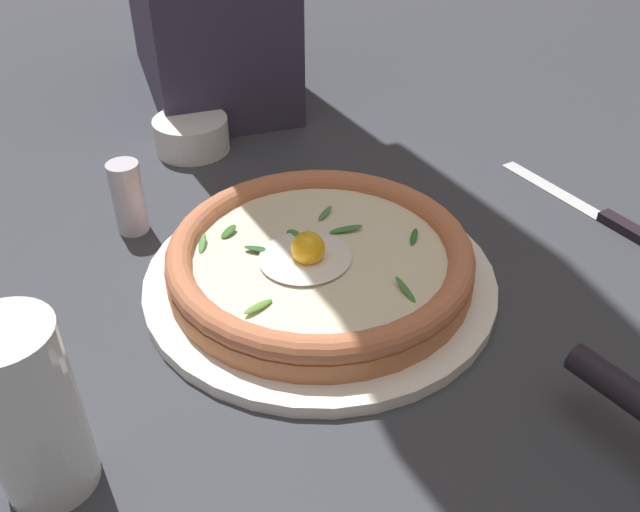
{
  "coord_description": "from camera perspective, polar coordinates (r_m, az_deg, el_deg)",
  "views": [
    {
      "loc": [
        0.28,
        0.37,
        0.39
      ],
      "look_at": [
        -0.02,
        -0.02,
        0.03
      ],
      "focal_mm": 37.87,
      "sensor_mm": 36.0,
      "label": 1
    }
  ],
  "objects": [
    {
      "name": "ground_plane",
      "position": [
        0.62,
        -0.1,
        -4.92
      ],
      "size": [
        2.4,
        2.4,
        0.03
      ],
      "primitive_type": "cube",
      "color": "#34373F",
      "rests_on": "ground"
    },
    {
      "name": "pizza_plate",
      "position": [
        0.62,
        -0.0,
        -1.92
      ],
      "size": [
        0.32,
        0.32,
        0.01
      ],
      "primitive_type": "cylinder",
      "color": "white",
      "rests_on": "ground"
    },
    {
      "name": "pizza",
      "position": [
        0.61,
        -0.02,
        -0.12
      ],
      "size": [
        0.28,
        0.28,
        0.05
      ],
      "color": "#BF7346",
      "rests_on": "pizza_plate"
    },
    {
      "name": "side_bowl",
      "position": [
        0.86,
        -10.8,
        10.05
      ],
      "size": [
        0.09,
        0.09,
        0.04
      ],
      "primitive_type": "cylinder",
      "color": "white",
      "rests_on": "ground"
    },
    {
      "name": "table_knife",
      "position": [
        0.77,
        23.18,
        2.91
      ],
      "size": [
        0.04,
        0.23,
        0.01
      ],
      "color": "silver",
      "rests_on": "ground"
    },
    {
      "name": "drinking_glass",
      "position": [
        0.47,
        -23.01,
        -12.83
      ],
      "size": [
        0.06,
        0.06,
        0.14
      ],
      "color": "silver",
      "rests_on": "ground"
    },
    {
      "name": "pepper_shaker",
      "position": [
        0.71,
        -15.9,
        4.76
      ],
      "size": [
        0.03,
        0.03,
        0.08
      ],
      "primitive_type": "cylinder",
      "color": "silver",
      "rests_on": "ground"
    }
  ]
}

